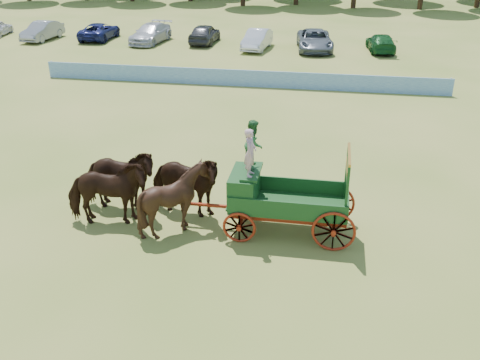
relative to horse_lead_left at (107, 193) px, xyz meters
The scene contains 8 objects.
ground 2.73m from the horse_lead_left, ahead, with size 160.00×160.00×0.00m, color #9B8C46.
horse_lead_left is the anchor object (origin of this frame).
horse_lead_right 1.10m from the horse_lead_left, 90.00° to the left, with size 1.28×2.81×2.38m, color black.
horse_wheel_left 2.40m from the horse_lead_left, ahead, with size 1.92×2.16×2.38m, color black.
horse_wheel_right 2.64m from the horse_lead_left, 24.62° to the left, with size 1.28×2.81×2.38m, color black.
farm_dray 5.40m from the horse_lead_left, ahead, with size 6.00×2.00×3.76m.
sponsor_banner 17.95m from the horse_lead_left, 85.35° to the left, with size 26.00×0.08×1.05m, color #1D589E.
parked_cars 30.45m from the horse_lead_left, 99.32° to the left, with size 36.77×6.99×1.64m.
Camera 1 is at (4.69, -14.90, 9.40)m, focal length 40.00 mm.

